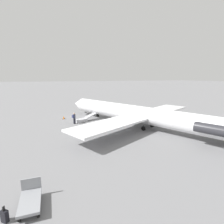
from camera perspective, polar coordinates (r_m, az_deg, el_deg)
ground_plane at (r=26.49m, az=7.03°, el=-4.41°), size 600.00×600.00×0.00m
airplane_main at (r=25.54m, az=8.76°, el=-0.70°), size 29.19×22.96×6.31m
boarding_stairs at (r=28.91m, az=-9.45°, el=-2.40°), size 2.46×4.10×1.61m
passenger at (r=27.67m, az=-12.27°, el=-1.76°), size 0.44×0.57×1.74m
luggage_cart at (r=11.76m, az=-25.11°, el=-24.44°), size 2.29×1.28×1.22m
suitcase at (r=11.47m, az=-31.65°, el=-26.95°), size 0.41×0.41×0.88m
traffic_cone_near_stairs at (r=31.49m, az=-15.49°, el=-1.79°), size 0.45×0.45×0.50m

